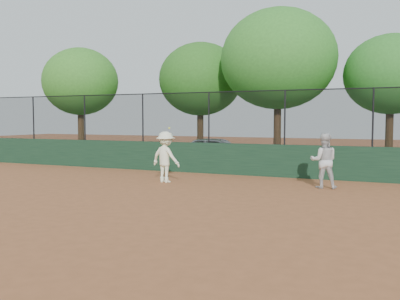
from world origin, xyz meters
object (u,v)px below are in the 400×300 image
at_px(tree_0, 80,82).
at_px(tree_3, 391,75).
at_px(tree_2, 278,59).
at_px(player_main, 166,157).
at_px(parked_car, 218,151).
at_px(player_second, 324,161).
at_px(tree_1, 200,79).

distance_m(tree_0, tree_3, 16.14).
relative_size(tree_0, tree_3, 1.02).
bearing_deg(tree_3, tree_2, -171.51).
xyz_separation_m(player_main, tree_3, (6.80, 8.90, 3.29)).
distance_m(parked_car, tree_2, 5.44).
bearing_deg(tree_3, player_second, -102.11).
bearing_deg(tree_0, tree_1, 21.48).
height_order(parked_car, tree_1, tree_1).
distance_m(player_second, tree_1, 12.37).
relative_size(player_second, tree_1, 0.27).
xyz_separation_m(player_main, tree_2, (1.78, 8.15, 4.16)).
height_order(tree_0, tree_2, tree_2).
distance_m(parked_car, player_second, 7.28).
bearing_deg(player_second, player_main, -2.54).
xyz_separation_m(parked_car, tree_1, (-2.59, 3.91, 3.66)).
height_order(tree_1, tree_2, tree_2).
height_order(player_main, tree_3, tree_3).
bearing_deg(player_second, tree_3, -114.16).
height_order(parked_car, tree_0, tree_0).
height_order(player_second, player_main, player_main).
height_order(tree_0, tree_3, tree_0).
distance_m(player_main, tree_2, 9.32).
bearing_deg(parked_car, player_second, -133.13).
height_order(parked_car, tree_3, tree_3).
bearing_deg(parked_car, player_main, -177.79).
xyz_separation_m(player_second, tree_0, (-14.32, 6.26, 3.37)).
height_order(parked_car, player_main, player_main).
bearing_deg(parked_car, tree_1, 32.06).
bearing_deg(player_main, tree_2, 77.66).
height_order(player_main, tree_1, tree_1).
relative_size(player_main, tree_3, 0.31).
xyz_separation_m(player_second, player_main, (-5.07, -0.85, 0.01)).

